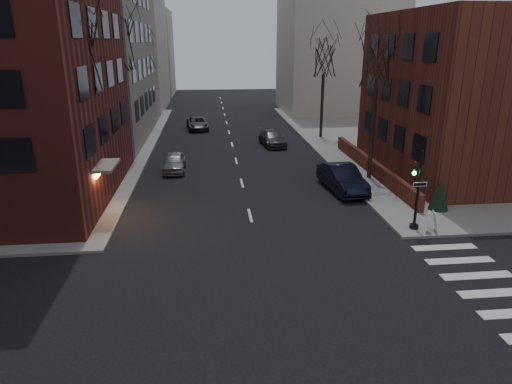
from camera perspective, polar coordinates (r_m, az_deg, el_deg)
ground at (r=14.62m, az=3.85°, el=-20.22°), size 160.00×160.00×0.00m
building_right_brick at (r=35.68m, az=25.98°, el=10.79°), size 12.00×14.00×11.00m
low_wall_right at (r=33.41m, az=14.22°, el=3.16°), size 0.35×16.00×1.00m
building_distant_la at (r=67.48m, az=-17.85°, el=17.49°), size 14.00×16.00×18.00m
building_distant_ra at (r=63.59m, az=10.08°, el=17.15°), size 14.00×14.00×16.00m
building_distant_lb at (r=83.97m, az=-14.02°, el=16.46°), size 10.00×12.00×14.00m
traffic_signal at (r=23.71m, az=19.41°, el=-0.37°), size 0.76×0.44×4.00m
tree_left_a at (r=26.12m, az=-21.69°, el=15.76°), size 4.18×4.18×10.26m
tree_left_b at (r=37.83m, az=-16.97°, el=17.36°), size 4.40×4.40×10.80m
tree_left_c at (r=51.68m, az=-14.03°, el=16.70°), size 3.96×3.96×9.72m
tree_right_a at (r=31.22m, az=15.05°, el=15.82°), size 3.96×3.96×9.72m
tree_right_b at (r=44.61m, az=8.51°, el=16.26°), size 3.74×3.74×9.18m
streetlamp_near at (r=34.14m, az=-16.43°, el=9.46°), size 0.36×0.36×6.28m
streetlamp_far at (r=53.80m, az=-12.78°, el=12.78°), size 0.36×0.36×6.28m
parked_sedan at (r=29.35m, az=10.72°, el=1.69°), size 2.26×5.19×1.66m
car_lane_silver at (r=33.91m, az=-10.19°, el=3.71°), size 1.60×3.96×1.35m
car_lane_gray at (r=41.81m, az=2.06°, el=6.75°), size 2.38×4.79×1.34m
car_lane_far at (r=49.90m, az=-7.32°, el=8.49°), size 2.60×4.81×1.28m
sandwich_board at (r=24.01m, az=21.05°, el=-3.49°), size 0.60×0.74×1.03m
evergreen_shrub at (r=27.18m, az=21.98°, el=-0.24°), size 1.25×1.25×1.80m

